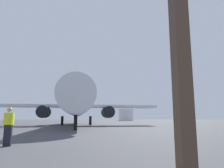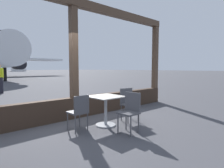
% 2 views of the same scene
% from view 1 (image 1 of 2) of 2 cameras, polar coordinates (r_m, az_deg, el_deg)
% --- Properties ---
extents(ground_plane, '(220.00, 220.00, 0.00)m').
position_cam_1_polar(ground_plane, '(42.62, -13.23, -10.76)').
color(ground_plane, '#424247').
extents(airplane, '(27.09, 33.25, 10.43)m').
position_cam_1_polar(airplane, '(34.64, -9.69, -5.49)').
color(airplane, silver).
rests_on(airplane, ground).
extents(ground_crew_worker, '(0.40, 0.47, 1.74)m').
position_cam_1_polar(ground_crew_worker, '(10.73, -26.63, -10.27)').
color(ground_crew_worker, black).
rests_on(ground_crew_worker, ground).
extents(fuel_storage_tank, '(6.54, 6.54, 5.11)m').
position_cam_1_polar(fuel_storage_tank, '(94.09, 3.89, -8.49)').
color(fuel_storage_tank, white).
rests_on(fuel_storage_tank, ground).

